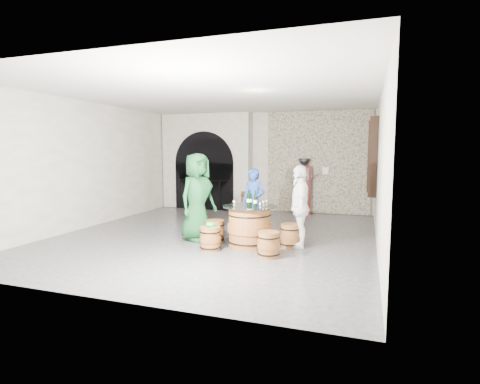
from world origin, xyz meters
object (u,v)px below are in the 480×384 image
(barrel_stool_right, at_px, (290,236))
(person_white, at_px, (300,206))
(barrel_stool_near_right, at_px, (269,245))
(wine_bottle_center, at_px, (255,200))
(person_blue, at_px, (254,202))
(barrel_stool_left, at_px, (215,231))
(person_green, at_px, (198,197))
(wine_bottle_left, at_px, (250,199))
(barrel_stool_near_left, at_px, (210,239))
(barrel_table, at_px, (250,226))
(barrel_stool_far, at_px, (253,227))
(wine_bottle_right, at_px, (249,199))
(side_barrel, at_px, (248,202))
(corking_press, at_px, (304,182))

(barrel_stool_right, xyz_separation_m, person_white, (0.17, 0.05, 0.60))
(barrel_stool_near_right, xyz_separation_m, wine_bottle_center, (-0.43, 0.57, 0.74))
(barrel_stool_right, xyz_separation_m, person_blue, (-1.05, 0.88, 0.54))
(barrel_stool_left, bearing_deg, person_green, 171.37)
(barrel_stool_right, distance_m, wine_bottle_left, 1.11)
(barrel_stool_near_right, bearing_deg, barrel_stool_near_left, 175.87)
(barrel_table, distance_m, barrel_stool_near_left, 0.85)
(barrel_stool_near_left, bearing_deg, barrel_stool_near_right, -4.13)
(barrel_stool_far, relative_size, wine_bottle_center, 1.46)
(wine_bottle_right, bearing_deg, side_barrel, 107.60)
(barrel_stool_left, relative_size, corking_press, 0.28)
(barrel_stool_right, distance_m, person_white, 0.63)
(wine_bottle_right, xyz_separation_m, side_barrel, (-1.30, 4.11, -0.65))
(barrel_stool_right, bearing_deg, wine_bottle_left, -169.10)
(barrel_stool_right, bearing_deg, corking_press, 95.56)
(person_blue, relative_size, wine_bottle_right, 4.77)
(barrel_stool_far, xyz_separation_m, person_blue, (-0.07, 0.32, 0.54))
(barrel_stool_left, distance_m, barrel_stool_near_left, 0.67)
(barrel_stool_far, relative_size, barrel_stool_near_left, 1.00)
(barrel_table, relative_size, barrel_stool_left, 2.31)
(barrel_stool_near_left, xyz_separation_m, person_green, (-0.61, 0.72, 0.72))
(person_white, bearing_deg, barrel_stool_near_right, -36.53)
(barrel_stool_right, relative_size, wine_bottle_right, 1.46)
(person_green, relative_size, wine_bottle_center, 5.87)
(person_blue, bearing_deg, corking_press, 88.17)
(barrel_stool_near_right, distance_m, person_white, 1.17)
(barrel_table, relative_size, side_barrel, 1.67)
(barrel_stool_near_right, bearing_deg, wine_bottle_left, 129.32)
(barrel_stool_far, relative_size, barrel_stool_near_right, 1.00)
(side_barrel, xyz_separation_m, corking_press, (1.74, 0.20, 0.67))
(barrel_stool_far, xyz_separation_m, barrel_stool_near_left, (-0.46, -1.34, 0.00))
(person_white, bearing_deg, wine_bottle_left, -90.53)
(barrel_stool_left, relative_size, wine_bottle_right, 1.46)
(barrel_stool_near_left, xyz_separation_m, wine_bottle_left, (0.63, 0.62, 0.74))
(barrel_table, distance_m, person_white, 1.10)
(person_blue, height_order, wine_bottle_left, person_blue)
(barrel_table, xyz_separation_m, barrel_stool_left, (-0.82, 0.12, -0.18))
(barrel_stool_right, xyz_separation_m, wine_bottle_center, (-0.66, -0.29, 0.74))
(barrel_stool_near_left, bearing_deg, person_green, 130.24)
(side_barrel, bearing_deg, barrel_stool_near_left, -81.49)
(wine_bottle_right, bearing_deg, person_white, 13.08)
(person_blue, relative_size, side_barrel, 2.35)
(person_green, bearing_deg, wine_bottle_left, -73.48)
(barrel_table, xyz_separation_m, wine_bottle_right, (-0.04, 0.07, 0.56))
(corking_press, bearing_deg, wine_bottle_right, -103.35)
(barrel_table, xyz_separation_m, wine_bottle_center, (0.13, -0.05, 0.56))
(side_barrel, bearing_deg, wine_bottle_right, -72.40)
(barrel_stool_far, distance_m, barrel_stool_near_right, 1.61)
(barrel_stool_left, distance_m, person_blue, 1.27)
(wine_bottle_center, height_order, corking_press, corking_press)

